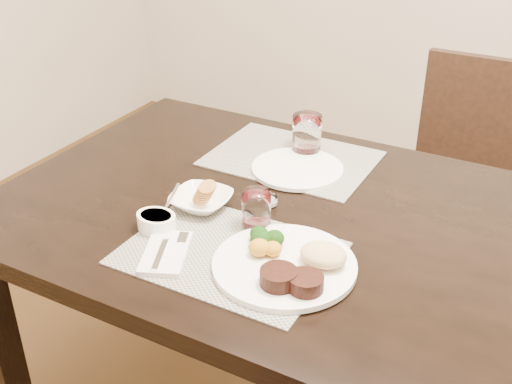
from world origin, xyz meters
The scene contains 13 objects.
dining_table centered at (0.00, 0.00, 0.67)m, with size 2.00×1.00×0.75m.
chair_far centered at (0.00, 0.93, 0.50)m, with size 0.42×0.42×0.90m.
placemat_near centered at (-0.30, -0.23, 0.75)m, with size 0.46×0.34×0.00m, color gray.
placemat_far centered at (-0.39, 0.27, 0.75)m, with size 0.46×0.34×0.00m, color gray.
dinner_plate centered at (-0.15, -0.23, 0.77)m, with size 0.31×0.31×0.06m.
napkin_fork centered at (-0.42, -0.31, 0.76)m, with size 0.15×0.19×0.02m.
steak_knife centered at (-0.13, -0.22, 0.76)m, with size 0.08×0.23×0.01m.
cracker_bowl centered at (-0.46, -0.09, 0.77)m, with size 0.16×0.16×0.07m.
sauce_ramekin centered at (-0.50, -0.23, 0.78)m, with size 0.10×0.15×0.08m.
wine_glass_near centered at (-0.30, -0.10, 0.80)m, with size 0.07×0.07×0.09m.
far_plate centered at (-0.34, 0.21, 0.76)m, with size 0.25×0.25×0.01m, color white.
wine_glass_far centered at (-0.36, 0.32, 0.81)m, with size 0.08×0.08×0.12m.
salt_cellar centered at (-0.32, 0.01, 0.76)m, with size 0.05×0.05×0.02m.
Camera 1 is at (0.32, -1.24, 1.57)m, focal length 45.00 mm.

